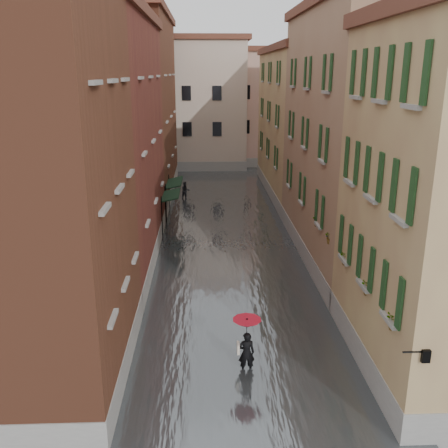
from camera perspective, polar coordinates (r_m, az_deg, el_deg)
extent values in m
plane|color=#555557|center=(19.90, 1.86, -13.26)|extent=(120.00, 120.00, 0.00)
cube|color=#4F5458|center=(31.76, 0.21, -1.19)|extent=(10.00, 60.00, 0.20)
cube|color=brown|center=(16.55, -22.36, 3.41)|extent=(6.00, 8.00, 13.00)
cube|color=brown|center=(27.01, -14.57, 8.44)|extent=(6.00, 14.00, 12.50)
cube|color=brown|center=(41.64, -10.37, 12.59)|extent=(6.00, 16.00, 14.00)
cube|color=#9B7A5E|center=(27.65, 15.44, 9.09)|extent=(6.00, 14.00, 13.00)
cube|color=#9A6F4F|center=(42.18, 9.27, 10.99)|extent=(6.00, 16.00, 11.50)
cube|color=#C2AF9A|center=(55.27, -4.13, 13.33)|extent=(12.00, 9.00, 13.00)
cube|color=tan|center=(57.74, 5.14, 12.97)|extent=(10.00, 9.00, 12.00)
cube|color=black|center=(31.82, -6.07, 3.34)|extent=(1.09, 2.84, 0.31)
cylinder|color=black|center=(30.79, -7.10, 0.62)|extent=(0.06, 0.06, 2.80)
cylinder|color=black|center=(33.52, -6.71, 1.99)|extent=(0.06, 0.06, 2.80)
cube|color=black|center=(35.38, -5.71, 4.74)|extent=(1.09, 3.23, 0.31)
cylinder|color=black|center=(34.12, -6.64, 2.26)|extent=(0.06, 0.06, 2.80)
cylinder|color=black|center=(37.24, -6.29, 3.53)|extent=(0.06, 0.06, 2.80)
cylinder|color=black|center=(14.17, 20.90, -13.50)|extent=(0.60, 0.05, 0.05)
cube|color=black|center=(14.34, 21.99, -13.72)|extent=(0.22, 0.22, 0.35)
cube|color=beige|center=(14.34, 21.99, -13.72)|extent=(0.14, 0.14, 0.24)
cube|color=brown|center=(15.39, 18.99, -10.55)|extent=(0.22, 0.85, 0.18)
imported|color=#265926|center=(15.21, 19.15, -9.14)|extent=(0.59, 0.51, 0.66)
cube|color=brown|center=(17.38, 16.27, -7.04)|extent=(0.22, 0.85, 0.18)
imported|color=#265926|center=(17.21, 16.39, -5.76)|extent=(0.59, 0.51, 0.66)
cube|color=brown|center=(19.75, 13.88, -3.89)|extent=(0.22, 0.85, 0.18)
imported|color=#265926|center=(19.60, 13.96, -2.75)|extent=(0.59, 0.51, 0.66)
cube|color=brown|center=(21.96, 12.17, -1.63)|extent=(0.22, 0.85, 0.18)
imported|color=#265926|center=(21.83, 12.24, -0.59)|extent=(0.59, 0.51, 0.66)
cube|color=brown|center=(24.31, 10.73, 0.28)|extent=(0.22, 0.85, 0.18)
imported|color=#265926|center=(24.19, 10.79, 1.23)|extent=(0.59, 0.51, 0.66)
imported|color=black|center=(17.70, 2.58, -14.50)|extent=(0.60, 0.42, 1.57)
cube|color=beige|center=(17.63, 1.64, -13.98)|extent=(0.08, 0.30, 0.38)
cylinder|color=black|center=(17.41, 2.61, -12.91)|extent=(0.02, 0.02, 1.00)
cone|color=#A40A1C|center=(17.13, 2.63, -11.26)|extent=(0.99, 0.99, 0.28)
imported|color=black|center=(40.57, -4.43, 3.77)|extent=(0.90, 0.81, 1.51)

